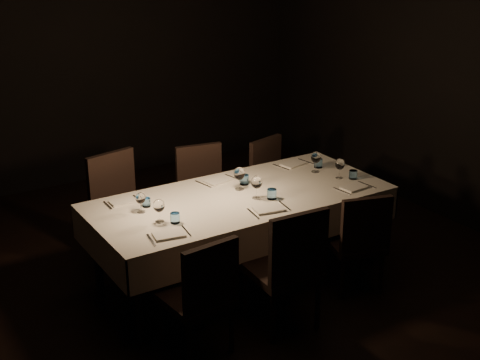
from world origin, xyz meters
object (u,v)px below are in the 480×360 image
chair_far_left (120,204)px  chair_far_right (273,179)px  dining_table (240,204)px  chair_near_right (360,238)px  chair_near_center (289,264)px  chair_far_center (203,190)px  chair_near_left (203,292)px

chair_far_left → chair_far_right: 1.59m
dining_table → chair_near_right: size_ratio=2.86×
chair_near_center → dining_table: bearing=-95.0°
dining_table → chair_far_center: (0.10, 0.82, -0.17)m
chair_near_right → chair_far_center: bearing=-52.3°
chair_near_left → chair_far_right: (1.68, 1.57, -0.01)m
chair_far_right → dining_table: bearing=-153.7°
dining_table → chair_far_center: chair_far_center is taller
dining_table → chair_far_left: bearing=130.0°
chair_near_left → chair_far_right: chair_near_left is taller
chair_near_left → chair_near_right: size_ratio=1.03×
dining_table → chair_far_center: bearing=83.2°
dining_table → chair_far_right: size_ratio=2.81×
chair_near_left → dining_table: bearing=-140.7°
dining_table → chair_near_right: (0.69, -0.73, -0.20)m
chair_near_center → chair_far_center: (0.22, 1.68, -0.03)m
chair_far_left → chair_near_right: bearing=-60.2°
dining_table → chair_near_center: chair_near_center is taller
chair_far_right → chair_near_center: bearing=-136.2°
chair_far_center → dining_table: bearing=-86.5°
chair_near_left → chair_far_left: 1.68m
chair_near_right → chair_far_right: chair_far_right is taller
chair_near_center → chair_far_right: (0.98, 1.62, -0.05)m
chair_near_right → chair_far_center: chair_far_center is taller
chair_near_right → dining_table: bearing=-29.7°
chair_near_left → chair_far_center: size_ratio=0.97×
chair_near_left → chair_far_left: (0.10, 1.68, 0.04)m
chair_near_center → chair_far_right: chair_near_center is taller
chair_near_left → chair_near_center: chair_near_center is taller
chair_far_left → chair_far_center: 0.82m
chair_near_left → chair_near_center: (0.70, -0.05, 0.04)m
chair_far_left → chair_far_right: bearing=-15.8°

